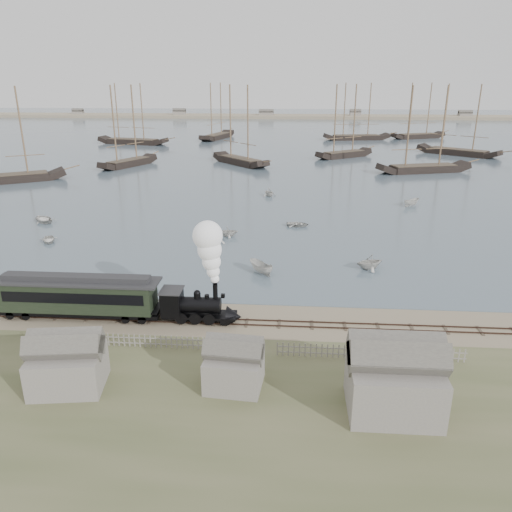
{
  "coord_description": "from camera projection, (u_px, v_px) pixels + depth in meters",
  "views": [
    {
      "loc": [
        5.91,
        -43.11,
        21.33
      ],
      "look_at": [
        2.21,
        6.67,
        3.5
      ],
      "focal_mm": 35.0,
      "sensor_mm": 36.0,
      "label": 1
    }
  ],
  "objects": [
    {
      "name": "harbor_water",
      "position": [
        280.0,
        132.0,
        207.71
      ],
      "size": [
        600.0,
        336.0,
        0.06
      ],
      "primitive_type": "cube",
      "color": "#445261",
      "rests_on": "ground"
    },
    {
      "name": "schooner_9",
      "position": [
        420.0,
        111.0,
        183.54
      ],
      "size": [
        21.53,
        12.5,
        20.0
      ],
      "primitive_type": null,
      "rotation": [
        0.0,
        0.0,
        0.38
      ],
      "color": "black",
      "rests_on": "harbor_water"
    },
    {
      "name": "schooner_2",
      "position": [
        240.0,
        125.0,
        127.22
      ],
      "size": [
        16.86,
        18.41,
        20.0
      ],
      "primitive_type": null,
      "rotation": [
        0.0,
        0.0,
        -0.86
      ],
      "color": "black",
      "rests_on": "harbor_water"
    },
    {
      "name": "schooner_4",
      "position": [
        428.0,
        129.0,
        116.31
      ],
      "size": [
        23.36,
        11.31,
        20.0
      ],
      "primitive_type": null,
      "rotation": [
        0.0,
        0.0,
        0.28
      ],
      "color": "black",
      "rests_on": "harbor_water"
    },
    {
      "name": "rowboat_8",
      "position": [
        215.0,
        237.0,
        67.8
      ],
      "size": [
        4.01,
        3.77,
        1.7
      ],
      "primitive_type": "imported",
      "rotation": [
        0.0,
        0.0,
        2.77
      ],
      "color": "beige",
      "rests_on": "harbor_water"
    },
    {
      "name": "picket_fence_west",
      "position": [
        141.0,
        347.0,
        41.95
      ],
      "size": [
        19.0,
        0.1,
        1.2
      ],
      "primitive_type": null,
      "color": "slate",
      "rests_on": "ground"
    },
    {
      "name": "locomotive",
      "position": [
        207.0,
        279.0,
        44.87
      ],
      "size": [
        7.41,
        2.77,
        9.24
      ],
      "color": "black",
      "rests_on": "ground"
    },
    {
      "name": "rowboat_1",
      "position": [
        228.0,
        231.0,
        70.89
      ],
      "size": [
        2.81,
        3.14,
        1.5
      ],
      "primitive_type": "imported",
      "rotation": [
        0.0,
        0.0,
        1.7
      ],
      "color": "beige",
      "rests_on": "harbor_water"
    },
    {
      "name": "ground",
      "position": [
        228.0,
        313.0,
        48.07
      ],
      "size": [
        600.0,
        600.0,
        0.0
      ],
      "primitive_type": "plane",
      "color": "gray",
      "rests_on": "ground"
    },
    {
      "name": "shed_mid",
      "position": [
        234.0,
        386.0,
        36.66
      ],
      "size": [
        4.0,
        3.5,
        3.6
      ],
      "primitive_type": null,
      "color": "slate",
      "rests_on": "ground"
    },
    {
      "name": "rowboat_4",
      "position": [
        370.0,
        262.0,
        58.71
      ],
      "size": [
        4.04,
        4.28,
        1.79
      ],
      "primitive_type": "imported",
      "rotation": [
        0.0,
        0.0,
        5.12
      ],
      "color": "beige",
      "rests_on": "harbor_water"
    },
    {
      "name": "rowboat_2",
      "position": [
        261.0,
        268.0,
        57.33
      ],
      "size": [
        3.62,
        3.55,
        1.42
      ],
      "primitive_type": "imported",
      "rotation": [
        0.0,
        0.0,
        3.9
      ],
      "color": "beige",
      "rests_on": "harbor_water"
    },
    {
      "name": "schooner_8",
      "position": [
        358.0,
        111.0,
        179.31
      ],
      "size": [
        24.49,
        9.42,
        20.0
      ],
      "primitive_type": null,
      "rotation": [
        0.0,
        0.0,
        0.17
      ],
      "color": "black",
      "rests_on": "harbor_water"
    },
    {
      "name": "picket_fence_east",
      "position": [
        370.0,
        359.0,
        40.16
      ],
      "size": [
        15.0,
        0.1,
        1.2
      ],
      "primitive_type": null,
      "color": "slate",
      "rests_on": "ground"
    },
    {
      "name": "schooner_6",
      "position": [
        131.0,
        114.0,
        167.59
      ],
      "size": [
        25.44,
        10.93,
        20.0
      ],
      "primitive_type": null,
      "rotation": [
        0.0,
        0.0,
        -0.22
      ],
      "color": "black",
      "rests_on": "harbor_water"
    },
    {
      "name": "shed_left",
      "position": [
        70.0,
        387.0,
        36.56
      ],
      "size": [
        5.0,
        4.0,
        4.1
      ],
      "primitive_type": null,
      "color": "slate",
      "rests_on": "ground"
    },
    {
      "name": "shed_right",
      "position": [
        391.0,
        410.0,
        34.02
      ],
      "size": [
        6.0,
        5.0,
        5.1
      ],
      "primitive_type": null,
      "color": "slate",
      "rests_on": "ground"
    },
    {
      "name": "passenger_coach",
      "position": [
        78.0,
        295.0,
        46.36
      ],
      "size": [
        15.37,
        2.96,
        3.73
      ],
      "color": "black",
      "rests_on": "ground"
    },
    {
      "name": "rowboat_7",
      "position": [
        269.0,
        192.0,
        95.03
      ],
      "size": [
        3.93,
        3.81,
        1.58
      ],
      "primitive_type": "imported",
      "rotation": [
        0.0,
        0.0,
        0.57
      ],
      "color": "beige",
      "rests_on": "harbor_water"
    },
    {
      "name": "schooner_3",
      "position": [
        346.0,
        121.0,
        138.5
      ],
      "size": [
        17.21,
        14.24,
        20.0
      ],
      "primitive_type": null,
      "rotation": [
        0.0,
        0.0,
        0.64
      ],
      "color": "black",
      "rests_on": "harbor_water"
    },
    {
      "name": "schooner_7",
      "position": [
        217.0,
        111.0,
        182.37
      ],
      "size": [
        11.15,
        23.35,
        20.0
      ],
      "primitive_type": null,
      "rotation": [
        0.0,
        0.0,
        1.3
      ],
      "color": "black",
      "rests_on": "harbor_water"
    },
    {
      "name": "schooner_1",
      "position": [
        125.0,
        126.0,
        124.3
      ],
      "size": [
        11.71,
        17.98,
        20.0
      ],
      "primitive_type": null,
      "rotation": [
        0.0,
        0.0,
        1.11
      ],
      "color": "black",
      "rests_on": "harbor_water"
    },
    {
      "name": "far_spit",
      "position": [
        284.0,
        118.0,
        282.85
      ],
      "size": [
        500.0,
        20.0,
        1.8
      ],
      "primitive_type": "cube",
      "color": "tan",
      "rests_on": "ground"
    },
    {
      "name": "rowboat_6",
      "position": [
        43.0,
        219.0,
        78.3
      ],
      "size": [
        5.21,
        5.27,
        0.9
      ],
      "primitive_type": "imported",
      "rotation": [
        0.0,
        0.0,
        3.96
      ],
      "color": "beige",
      "rests_on": "harbor_water"
    },
    {
      "name": "schooner_5",
      "position": [
        462.0,
        120.0,
        143.12
      ],
      "size": [
        22.0,
        19.15,
        20.0
      ],
      "primitive_type": null,
      "rotation": [
        0.0,
        0.0,
        -0.68
      ],
      "color": "black",
      "rests_on": "harbor_water"
    },
    {
      "name": "rail_track",
      "position": [
        225.0,
        322.0,
        46.18
      ],
      "size": [
        120.0,
        1.8,
        0.16
      ],
      "color": "#3A271F",
      "rests_on": "ground"
    },
    {
      "name": "beached_dinghy",
      "position": [
        176.0,
        304.0,
        48.84
      ],
      "size": [
        3.18,
        4.33,
        0.87
      ],
      "primitive_type": "imported",
      "rotation": [
        0.0,
        0.0,
        1.53
      ],
      "color": "beige",
      "rests_on": "ground"
    },
    {
      "name": "schooner_0",
      "position": [
        1.0,
        135.0,
        104.71
      ],
      "size": [
        22.8,
        16.71,
        20.0
      ],
      "primitive_type": null,
      "rotation": [
        0.0,
        0.0,
        0.54
      ],
      "color": "black",
      "rests_on": "harbor_water"
    },
    {
      "name": "rowboat_5",
      "position": [
        411.0,
        202.0,
        87.72
      ],
      "size": [
        3.02,
        3.5,
        1.31
      ],
      "primitive_type": "imported",
      "rotation": [
        0.0,
        0.0,
        2.19
      ],
      "color": "beige",
      "rests_on": "harbor_water"
    },
    {
      "name": "rowboat_0",
      "position": [
        49.0,
        240.0,
        68.53
      ],
      "size": [
        4.02,
        3.57,
        0.69
      ],
      "primitive_type": "imported",
      "rotation": [
        0.0,
        0.0,
        0.45
      ],
      "color": "beige",
      "rests_on": "harbor_water"
    },
    {
      "name": "rowboat_3",
      "position": [
        298.0,
        224.0,
        75.8
      ],
      "size": [
        2.71,
        3.61,
        0.71
      ],
      "primitive_type": "imported",
      "rotation": [
        0.0,
        0.0,
        1.49
      ],
      "color": "beige",
      "rests_on": "harbor_water"
    }
  ]
}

